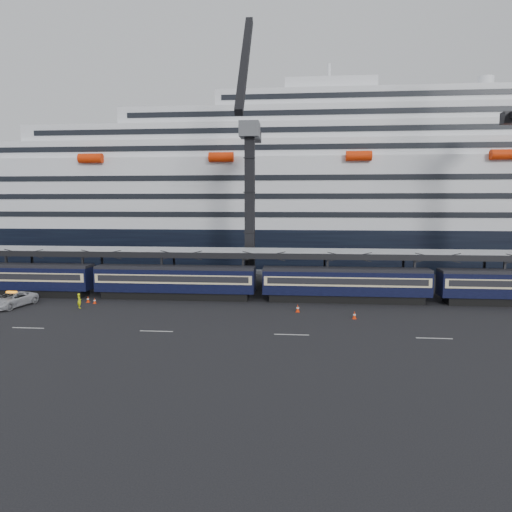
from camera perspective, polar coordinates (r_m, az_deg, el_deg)
The scene contains 11 objects.
ground at distance 46.07m, azimuth 22.40°, elevation -8.13°, with size 260.00×260.00×0.00m, color black.
train at distance 54.06m, azimuth 14.64°, elevation -3.33°, with size 133.05×3.00×4.05m.
canopy at distance 58.46m, azimuth 18.59°, elevation 0.29°, with size 130.00×6.25×5.53m.
cruise_ship at distance 89.41m, azimuth 13.31°, elevation 7.06°, with size 214.09×28.84×34.00m.
crane_dark_near at distance 61.46m, azimuth -0.82°, elevation 7.16°, with size 4.50×17.75×35.08m.
pickup_truck at distance 56.94m, azimuth -28.20°, elevation -4.84°, with size 2.65×5.74×1.59m, color #B8BABF.
worker at distance 53.20m, azimuth -21.22°, elevation -5.24°, with size 0.59×0.39×1.63m, color #E2F20C.
traffic_cone_a at distance 55.13m, azimuth -19.52°, elevation -5.28°, with size 0.34×0.34×0.68m.
traffic_cone_b at distance 56.02m, azimuth -20.26°, elevation -5.09°, with size 0.37×0.37×0.74m.
traffic_cone_c at distance 46.29m, azimuth 12.20°, elevation -7.21°, with size 0.39×0.39×0.78m.
traffic_cone_d at distance 48.19m, azimuth 5.23°, elevation -6.51°, with size 0.42×0.42×0.83m.
Camera 1 is at (-13.62, -42.53, 11.29)m, focal length 32.00 mm.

